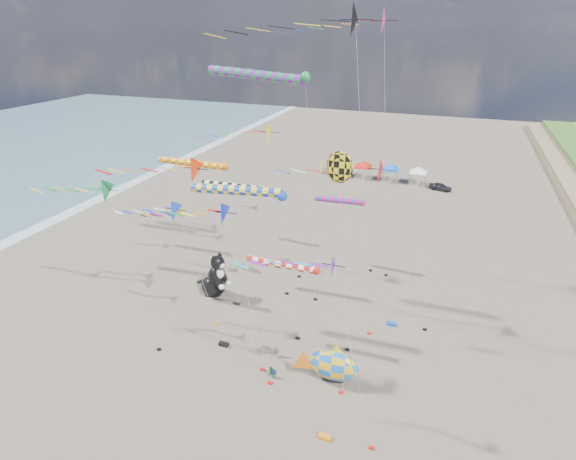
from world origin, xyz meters
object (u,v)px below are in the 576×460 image
Objects in this scene: child_blue at (274,373)px; child_green at (271,372)px; person_adult at (276,349)px; fish_inflatable at (333,365)px; cat_inflatable at (215,273)px; parked_car at (440,187)px.

child_green is at bearing 149.50° from child_blue.
child_green is (0.58, -2.55, -0.27)m from person_adult.
person_adult is at bearing 79.81° from child_blue.
fish_inflatable is 5.62m from person_adult.
person_adult is 2.71m from child_blue.
child_green is 1.08× the size of child_blue.
child_green is at bearing -164.87° from fish_inflatable.
cat_inflatable is 48.07m from parked_car.
parked_car is at bearing 83.73° from fish_inflatable.
person_adult is at bearing 179.64° from parked_car.
cat_inflatable is at bearing 166.37° from parked_car.
person_adult is (9.76, -6.94, -1.84)m from cat_inflatable.
fish_inflatable is at bearing 12.62° from child_green.
child_green is (-4.84, -1.31, -1.16)m from fish_inflatable.
fish_inflatable is 5.11× the size of child_green.
person_adult reaches higher than parked_car.
cat_inflatable is 17.26m from fish_inflatable.
parked_car is (10.21, 52.77, 0.14)m from child_blue.
person_adult is 1.61× the size of child_blue.
cat_inflatable is at bearing 103.90° from person_adult.
child_blue is (0.27, -0.01, -0.04)m from child_green.
parked_car is at bearing 82.11° from cat_inflatable.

